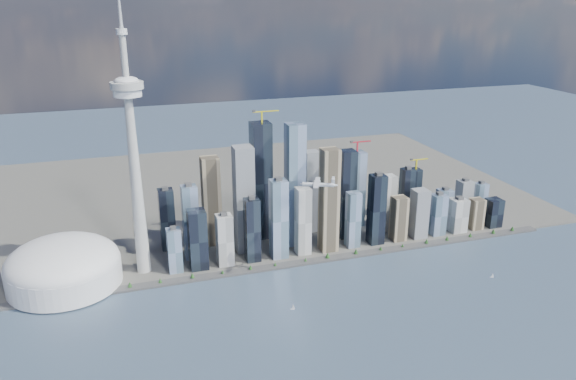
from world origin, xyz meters
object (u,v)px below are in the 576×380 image
object	(u,v)px
dome_stadium	(63,266)
sailboat_west	(293,308)
airplane	(319,184)
sailboat_east	(492,276)
needle_tower	(133,153)

from	to	relation	value
dome_stadium	sailboat_west	bearing A→B (deg)	-29.15
dome_stadium	airplane	world-z (taller)	airplane
sailboat_east	sailboat_west	bearing A→B (deg)	-156.64
needle_tower	sailboat_west	distance (m)	389.95
dome_stadium	sailboat_east	xyz separation A→B (m)	(758.21, -213.25, -36.26)
needle_tower	dome_stadium	distance (m)	241.40
sailboat_west	needle_tower	bearing A→B (deg)	155.25
needle_tower	airplane	world-z (taller)	needle_tower
airplane	dome_stadium	bearing A→B (deg)	-170.08
dome_stadium	airplane	bearing A→B (deg)	-14.91
sailboat_east	needle_tower	bearing A→B (deg)	-175.29
needle_tower	dome_stadium	bearing A→B (deg)	-175.91
sailboat_west	sailboat_east	distance (m)	390.61
needle_tower	dome_stadium	xyz separation A→B (m)	(-140.00, -10.00, -196.40)
dome_stadium	sailboat_west	xyz separation A→B (m)	(367.69, -205.04, -35.94)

